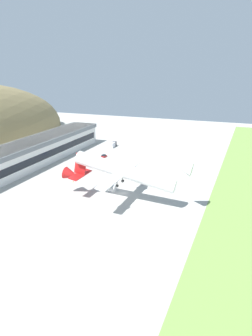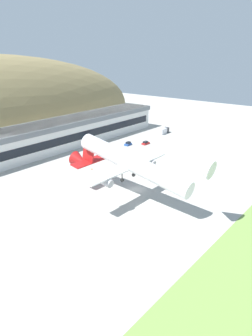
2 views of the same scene
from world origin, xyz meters
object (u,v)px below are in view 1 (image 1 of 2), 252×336
(service_car_0, at_px, (104,156))
(cargo_airplane, at_px, (122,172))
(service_car_2, at_px, (89,158))
(traffic_cone_0, at_px, (73,181))
(terminal_building, at_px, (26,153))
(fuel_truck, at_px, (113,145))

(service_car_0, bearing_deg, cargo_airplane, -148.70)
(service_car_2, bearing_deg, traffic_cone_0, -164.07)
(cargo_airplane, height_order, service_car_2, cargo_airplane)
(service_car_0, bearing_deg, terminal_building, 137.41)
(cargo_airplane, bearing_deg, terminal_building, 69.42)
(service_car_2, relative_size, fuel_truck, 0.51)
(fuel_truck, bearing_deg, terminal_building, 156.73)
(service_car_0, bearing_deg, traffic_cone_0, -174.04)
(fuel_truck, distance_m, traffic_cone_0, 63.22)
(terminal_building, bearing_deg, cargo_airplane, -110.58)
(cargo_airplane, relative_size, service_car_2, 12.43)
(terminal_building, relative_size, service_car_0, 29.38)
(fuel_truck, xyz_separation_m, traffic_cone_0, (-62.59, -8.83, -1.17))
(service_car_2, bearing_deg, cargo_airplane, -140.85)
(terminal_building, distance_m, traffic_cone_0, 33.61)
(fuel_truck, height_order, traffic_cone_0, fuel_truck)
(service_car_0, bearing_deg, service_car_2, 139.74)
(cargo_airplane, xyz_separation_m, traffic_cone_0, (11.49, 27.08, -11.12))
(terminal_building, relative_size, traffic_cone_0, 206.55)
(terminal_building, relative_size, service_car_2, 30.52)
(service_car_0, bearing_deg, fuel_truck, 11.63)
(cargo_airplane, xyz_separation_m, service_car_2, (45.02, 36.65, -10.73))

